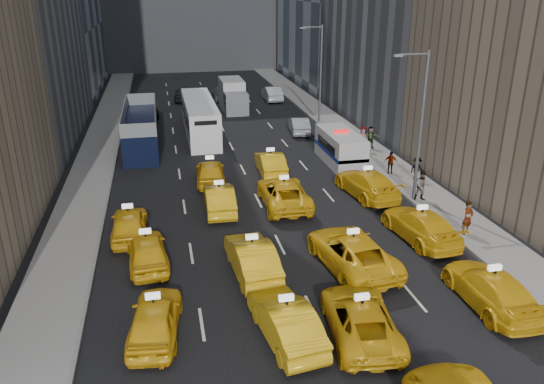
# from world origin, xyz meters

# --- Properties ---
(ground) EXTENTS (160.00, 160.00, 0.00)m
(ground) POSITION_xyz_m (0.00, 0.00, 0.00)
(ground) COLOR black
(ground) RESTS_ON ground
(sidewalk_west) EXTENTS (3.00, 90.00, 0.15)m
(sidewalk_west) POSITION_xyz_m (-10.50, 25.00, 0.07)
(sidewalk_west) COLOR gray
(sidewalk_west) RESTS_ON ground
(sidewalk_east) EXTENTS (3.00, 90.00, 0.15)m
(sidewalk_east) POSITION_xyz_m (10.50, 25.00, 0.07)
(sidewalk_east) COLOR gray
(sidewalk_east) RESTS_ON ground
(curb_west) EXTENTS (0.15, 90.00, 0.18)m
(curb_west) POSITION_xyz_m (-9.05, 25.00, 0.09)
(curb_west) COLOR slate
(curb_west) RESTS_ON ground
(curb_east) EXTENTS (0.15, 90.00, 0.18)m
(curb_east) POSITION_xyz_m (9.05, 25.00, 0.09)
(curb_east) COLOR slate
(curb_east) RESTS_ON ground
(streetlight_near) EXTENTS (2.15, 0.22, 9.00)m
(streetlight_near) POSITION_xyz_m (9.18, 12.00, 4.92)
(streetlight_near) COLOR #595B60
(streetlight_near) RESTS_ON ground
(streetlight_far) EXTENTS (2.15, 0.22, 9.00)m
(streetlight_far) POSITION_xyz_m (9.18, 32.00, 4.92)
(streetlight_far) COLOR #595B60
(streetlight_far) RESTS_ON ground
(taxi_4) EXTENTS (2.33, 4.63, 1.51)m
(taxi_4) POSITION_xyz_m (-6.24, 1.65, 0.76)
(taxi_4) COLOR yellow
(taxi_4) RESTS_ON ground
(taxi_5) EXTENTS (2.26, 4.88, 1.55)m
(taxi_5) POSITION_xyz_m (-1.48, 0.46, 0.77)
(taxi_5) COLOR yellow
(taxi_5) RESTS_ON ground
(taxi_6) EXTENTS (2.97, 5.40, 1.43)m
(taxi_6) POSITION_xyz_m (1.31, 0.12, 0.72)
(taxi_6) COLOR yellow
(taxi_6) RESTS_ON ground
(taxi_7) EXTENTS (2.20, 5.28, 1.53)m
(taxi_7) POSITION_xyz_m (7.27, 0.88, 0.76)
(taxi_7) COLOR yellow
(taxi_7) RESTS_ON ground
(taxi_8) EXTENTS (2.22, 4.65, 1.53)m
(taxi_8) POSITION_xyz_m (-6.57, 7.26, 0.77)
(taxi_8) COLOR yellow
(taxi_8) RESTS_ON ground
(taxi_9) EXTENTS (2.04, 5.06, 1.63)m
(taxi_9) POSITION_xyz_m (-1.88, 5.47, 0.82)
(taxi_9) COLOR yellow
(taxi_9) RESTS_ON ground
(taxi_10) EXTENTS (3.37, 6.18, 1.64)m
(taxi_10) POSITION_xyz_m (2.77, 5.05, 0.82)
(taxi_10) COLOR yellow
(taxi_10) RESTS_ON ground
(taxi_11) EXTENTS (2.70, 5.60, 1.57)m
(taxi_11) POSITION_xyz_m (7.26, 7.13, 0.79)
(taxi_11) COLOR yellow
(taxi_11) RESTS_ON ground
(taxi_12) EXTENTS (1.83, 4.51, 1.54)m
(taxi_12) POSITION_xyz_m (-7.49, 10.49, 0.77)
(taxi_12) COLOR yellow
(taxi_12) RESTS_ON ground
(taxi_13) EXTENTS (1.78, 4.74, 1.55)m
(taxi_13) POSITION_xyz_m (-2.48, 12.98, 0.77)
(taxi_13) COLOR yellow
(taxi_13) RESTS_ON ground
(taxi_14) EXTENTS (2.77, 5.73, 1.57)m
(taxi_14) POSITION_xyz_m (1.37, 12.97, 0.79)
(taxi_14) COLOR yellow
(taxi_14) RESTS_ON ground
(taxi_15) EXTENTS (2.96, 5.84, 1.62)m
(taxi_15) POSITION_xyz_m (6.79, 13.41, 0.81)
(taxi_15) COLOR yellow
(taxi_15) RESTS_ON ground
(taxi_16) EXTENTS (2.17, 4.71, 1.57)m
(taxi_16) POSITION_xyz_m (-2.53, 17.75, 0.78)
(taxi_16) COLOR yellow
(taxi_16) RESTS_ON ground
(taxi_17) EXTENTS (1.81, 4.78, 1.56)m
(taxi_17) POSITION_xyz_m (1.75, 18.68, 0.78)
(taxi_17) COLOR yellow
(taxi_17) RESTS_ON ground
(nypd_van) EXTENTS (2.53, 5.90, 2.49)m
(nypd_van) POSITION_xyz_m (7.31, 20.05, 1.13)
(nypd_van) COLOR silver
(nypd_van) RESTS_ON ground
(double_decker) EXTENTS (3.78, 11.43, 3.26)m
(double_decker) POSITION_xyz_m (-7.11, 27.35, 1.62)
(double_decker) COLOR black
(double_decker) RESTS_ON ground
(city_bus) EXTENTS (3.48, 12.03, 3.06)m
(city_bus) POSITION_xyz_m (-2.16, 30.01, 1.52)
(city_bus) COLOR white
(city_bus) RESTS_ON ground
(box_truck) EXTENTS (2.93, 6.91, 3.07)m
(box_truck) POSITION_xyz_m (2.08, 39.45, 1.51)
(box_truck) COLOR silver
(box_truck) RESTS_ON ground
(misc_car_0) EXTENTS (2.04, 4.49, 1.43)m
(misc_car_0) POSITION_xyz_m (6.47, 28.80, 0.71)
(misc_car_0) COLOR #9B9DA2
(misc_car_0) RESTS_ON ground
(misc_car_1) EXTENTS (3.12, 5.98, 1.61)m
(misc_car_1) POSITION_xyz_m (-7.17, 38.29, 0.80)
(misc_car_1) COLOR black
(misc_car_1) RESTS_ON ground
(misc_car_2) EXTENTS (2.54, 5.41, 1.53)m
(misc_car_2) POSITION_xyz_m (1.50, 44.70, 0.76)
(misc_car_2) COLOR slate
(misc_car_2) RESTS_ON ground
(misc_car_3) EXTENTS (2.13, 4.61, 1.53)m
(misc_car_3) POSITION_xyz_m (-2.90, 44.98, 0.76)
(misc_car_3) COLOR black
(misc_car_3) RESTS_ON ground
(misc_car_4) EXTENTS (1.76, 4.95, 1.63)m
(misc_car_4) POSITION_xyz_m (7.04, 43.16, 0.81)
(misc_car_4) COLOR #B1B3B9
(misc_car_4) RESTS_ON ground
(pedestrian_0) EXTENTS (0.77, 0.65, 1.81)m
(pedestrian_0) POSITION_xyz_m (9.80, 6.92, 1.06)
(pedestrian_0) COLOR gray
(pedestrian_0) RESTS_ON sidewalk_east
(pedestrian_1) EXTENTS (0.96, 0.61, 1.86)m
(pedestrian_1) POSITION_xyz_m (9.64, 11.67, 1.08)
(pedestrian_1) COLOR gray
(pedestrian_1) RESTS_ON sidewalk_east
(pedestrian_2) EXTENTS (1.07, 0.63, 1.56)m
(pedestrian_2) POSITION_xyz_m (10.98, 15.09, 0.93)
(pedestrian_2) COLOR gray
(pedestrian_2) RESTS_ON sidewalk_east
(pedestrian_3) EXTENTS (0.98, 0.67, 1.54)m
(pedestrian_3) POSITION_xyz_m (9.82, 16.74, 0.92)
(pedestrian_3) COLOR gray
(pedestrian_3) RESTS_ON sidewalk_east
(pedestrian_4) EXTENTS (1.03, 0.75, 1.89)m
(pedestrian_4) POSITION_xyz_m (9.90, 22.25, 1.10)
(pedestrian_4) COLOR gray
(pedestrian_4) RESTS_ON sidewalk_east
(pedestrian_5) EXTENTS (1.70, 0.79, 1.76)m
(pedestrian_5) POSITION_xyz_m (10.71, 22.66, 1.03)
(pedestrian_5) COLOR gray
(pedestrian_5) RESTS_ON sidewalk_east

